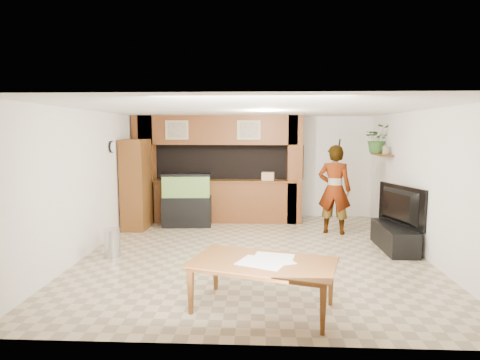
{
  "coord_description": "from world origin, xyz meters",
  "views": [
    {
      "loc": [
        0.08,
        -7.2,
        2.22
      ],
      "look_at": [
        -0.28,
        0.6,
        1.27
      ],
      "focal_mm": 30.0,
      "sensor_mm": 36.0,
      "label": 1
    }
  ],
  "objects_px": {
    "person": "(334,190)",
    "aquarium": "(187,201)",
    "dining_table": "(262,287)",
    "television": "(395,206)",
    "pantry_cabinet": "(136,184)"
  },
  "relations": [
    {
      "from": "pantry_cabinet",
      "to": "person",
      "type": "height_order",
      "value": "pantry_cabinet"
    },
    {
      "from": "pantry_cabinet",
      "to": "person",
      "type": "relative_size",
      "value": 1.05
    },
    {
      "from": "television",
      "to": "dining_table",
      "type": "bearing_deg",
      "value": 119.85
    },
    {
      "from": "pantry_cabinet",
      "to": "television",
      "type": "xyz_separation_m",
      "value": [
        5.35,
        -1.41,
        -0.19
      ]
    },
    {
      "from": "television",
      "to": "person",
      "type": "xyz_separation_m",
      "value": [
        -0.92,
        1.15,
        0.13
      ]
    },
    {
      "from": "pantry_cabinet",
      "to": "person",
      "type": "distance_m",
      "value": 4.43
    },
    {
      "from": "aquarium",
      "to": "dining_table",
      "type": "xyz_separation_m",
      "value": [
        1.72,
        -4.38,
        -0.3
      ]
    },
    {
      "from": "pantry_cabinet",
      "to": "dining_table",
      "type": "xyz_separation_m",
      "value": [
        2.83,
        -4.15,
        -0.71
      ]
    },
    {
      "from": "aquarium",
      "to": "pantry_cabinet",
      "type": "bearing_deg",
      "value": -172.32
    },
    {
      "from": "person",
      "to": "aquarium",
      "type": "bearing_deg",
      "value": 9.31
    },
    {
      "from": "pantry_cabinet",
      "to": "television",
      "type": "bearing_deg",
      "value": -14.72
    },
    {
      "from": "pantry_cabinet",
      "to": "person",
      "type": "bearing_deg",
      "value": -3.28
    },
    {
      "from": "aquarium",
      "to": "person",
      "type": "relative_size",
      "value": 0.65
    },
    {
      "from": "aquarium",
      "to": "person",
      "type": "distance_m",
      "value": 3.37
    },
    {
      "from": "pantry_cabinet",
      "to": "dining_table",
      "type": "height_order",
      "value": "pantry_cabinet"
    }
  ]
}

